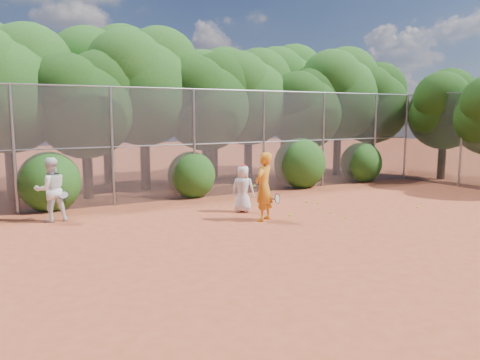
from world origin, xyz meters
TOP-DOWN VIEW (x-y plane):
  - ground at (0.00, 0.00)m, footprint 80.00×80.00m
  - fence_back at (-0.12, 6.00)m, footprint 20.05×0.09m
  - fence_side at (10.00, 3.00)m, footprint 0.09×6.09m
  - tree_1 at (-6.94, 8.54)m, footprint 4.64×4.03m
  - tree_2 at (-4.45, 7.83)m, footprint 3.99×3.47m
  - tree_3 at (-1.94, 8.84)m, footprint 4.89×4.26m
  - tree_4 at (0.55, 8.24)m, footprint 4.19×3.64m
  - tree_5 at (3.06, 9.04)m, footprint 4.51×3.92m
  - tree_6 at (5.55, 8.03)m, footprint 3.86×3.36m
  - tree_7 at (8.06, 8.64)m, footprint 4.77×4.14m
  - tree_8 at (10.05, 8.34)m, footprint 4.25×3.70m
  - tree_10 at (-2.93, 11.05)m, footprint 5.15×4.48m
  - tree_11 at (2.06, 10.64)m, footprint 4.64×4.03m
  - tree_12 at (6.56, 11.24)m, footprint 5.02×4.37m
  - tree_13 at (11.45, 5.03)m, footprint 3.86×3.36m
  - bush_0 at (-6.00, 6.30)m, footprint 2.00×2.00m
  - bush_1 at (-1.00, 6.30)m, footprint 1.80×1.80m
  - bush_2 at (4.00, 6.30)m, footprint 2.20×2.20m
  - bush_3 at (7.50, 6.30)m, footprint 1.90×1.90m
  - player_yellow at (-0.73, 1.54)m, footprint 0.94×0.79m
  - player_teen at (-0.67, 2.90)m, footprint 0.86×0.85m
  - player_white at (-6.19, 4.40)m, footprint 0.99×0.87m
  - ball_0 at (1.65, 1.40)m, footprint 0.07×0.07m
  - ball_1 at (2.05, 3.20)m, footprint 0.07×0.07m
  - ball_2 at (1.52, 0.53)m, footprint 0.07×0.07m
  - ball_3 at (4.67, 0.62)m, footprint 0.07×0.07m
  - ball_4 at (0.26, 1.65)m, footprint 0.07×0.07m
  - ball_5 at (2.24, 2.81)m, footprint 0.07×0.07m

SIDE VIEW (x-z plane):
  - ground at x=0.00m, z-range 0.00..0.00m
  - ball_0 at x=1.65m, z-range 0.00..0.07m
  - ball_1 at x=2.05m, z-range 0.00..0.07m
  - ball_2 at x=1.52m, z-range 0.00..0.07m
  - ball_3 at x=4.67m, z-range 0.00..0.07m
  - ball_4 at x=0.26m, z-range 0.00..0.07m
  - ball_5 at x=2.24m, z-range 0.00..0.07m
  - player_teen at x=-0.67m, z-range 0.00..1.52m
  - bush_1 at x=-1.00m, z-range 0.00..1.80m
  - player_white at x=-6.19m, z-range 0.00..1.87m
  - bush_3 at x=7.50m, z-range 0.00..1.90m
  - bush_0 at x=-6.00m, z-range 0.00..2.00m
  - player_yellow at x=-0.73m, z-range 0.00..2.00m
  - bush_2 at x=4.00m, z-range 0.00..2.20m
  - fence_side at x=10.00m, z-range 0.04..4.06m
  - fence_back at x=-0.12m, z-range 0.04..4.06m
  - tree_6 at x=5.55m, z-range 0.82..6.11m
  - tree_13 at x=11.45m, z-range 0.82..6.11m
  - tree_2 at x=-4.45m, z-range 0.85..6.32m
  - tree_4 at x=0.55m, z-range 0.89..6.62m
  - tree_8 at x=10.05m, z-range 0.91..6.73m
  - tree_5 at x=3.06m, z-range 0.96..7.13m
  - tree_1 at x=-6.94m, z-range 0.99..7.34m
  - tree_11 at x=2.06m, z-range 0.99..7.34m
  - tree_7 at x=8.06m, z-range 1.02..7.54m
  - tree_3 at x=-1.94m, z-range 1.04..7.75m
  - tree_12 at x=6.56m, z-range 1.07..7.95m
  - tree_10 at x=-2.93m, z-range 1.10..8.16m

